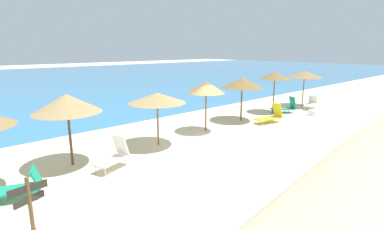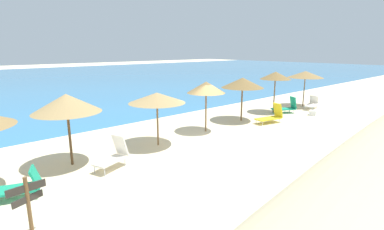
{
  "view_description": "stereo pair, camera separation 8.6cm",
  "coord_description": "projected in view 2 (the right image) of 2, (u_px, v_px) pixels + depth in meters",
  "views": [
    {
      "loc": [
        -9.85,
        -9.15,
        4.31
      ],
      "look_at": [
        -0.14,
        1.55,
        1.0
      ],
      "focal_mm": 27.16,
      "sensor_mm": 36.0,
      "label": 1
    },
    {
      "loc": [
        -9.79,
        -9.21,
        4.31
      ],
      "look_at": [
        -0.14,
        1.55,
        1.0
      ],
      "focal_mm": 27.16,
      "sensor_mm": 36.0,
      "label": 2
    }
  ],
  "objects": [
    {
      "name": "ground_plane",
      "position": [
        216.0,
        140.0,
        14.01
      ],
      "size": [
        160.0,
        160.0,
        0.0
      ],
      "primitive_type": "plane",
      "color": "beige"
    },
    {
      "name": "beach_umbrella_2",
      "position": [
        157.0,
        98.0,
        12.82
      ],
      "size": [
        2.53,
        2.53,
        2.42
      ],
      "color": "brown",
      "rests_on": "ground_plane"
    },
    {
      "name": "sea_water",
      "position": [
        29.0,
        81.0,
        39.24
      ],
      "size": [
        160.0,
        58.38,
        0.01
      ],
      "primitive_type": "cube",
      "color": "teal",
      "rests_on": "ground_plane"
    },
    {
      "name": "beach_umbrella_5",
      "position": [
        276.0,
        76.0,
        19.54
      ],
      "size": [
        2.07,
        2.07,
        2.81
      ],
      "color": "brown",
      "rests_on": "ground_plane"
    },
    {
      "name": "cooler_box",
      "position": [
        313.0,
        113.0,
        19.21
      ],
      "size": [
        0.56,
        0.54,
        0.32
      ],
      "primitive_type": "cube",
      "rotation": [
        0.0,
        0.0,
        0.36
      ],
      "color": "white",
      "rests_on": "ground_plane"
    },
    {
      "name": "beach_umbrella_6",
      "position": [
        305.0,
        74.0,
        21.68
      ],
      "size": [
        2.6,
        2.6,
        2.68
      ],
      "color": "brown",
      "rests_on": "ground_plane"
    },
    {
      "name": "lounge_chair_3",
      "position": [
        18.0,
        187.0,
        8.49
      ],
      "size": [
        1.63,
        1.15,
        0.89
      ],
      "rotation": [
        0.0,
        0.0,
        1.21
      ],
      "color": "#199972",
      "rests_on": "ground_plane"
    },
    {
      "name": "lounge_chair_1",
      "position": [
        114.0,
        155.0,
        10.67
      ],
      "size": [
        1.45,
        0.98,
        1.21
      ],
      "rotation": [
        0.0,
        0.0,
        1.9
      ],
      "color": "white",
      "rests_on": "ground_plane"
    },
    {
      "name": "lounge_chair_2",
      "position": [
        312.0,
        104.0,
        21.26
      ],
      "size": [
        1.73,
        0.94,
        0.9
      ],
      "rotation": [
        0.0,
        0.0,
        1.8
      ],
      "color": "white",
      "rests_on": "ground_plane"
    },
    {
      "name": "wooden_signpost",
      "position": [
        28.0,
        201.0,
        6.63
      ],
      "size": [
        0.84,
        0.27,
        1.5
      ],
      "rotation": [
        0.0,
        0.0,
        0.1
      ],
      "color": "brown",
      "rests_on": "ground_plane"
    },
    {
      "name": "lounge_chair_4",
      "position": [
        271.0,
        116.0,
        17.21
      ],
      "size": [
        1.78,
        0.99,
        1.14
      ],
      "rotation": [
        0.0,
        0.0,
        1.35
      ],
      "color": "yellow",
      "rests_on": "ground_plane"
    },
    {
      "name": "beach_umbrella_4",
      "position": [
        243.0,
        83.0,
        17.32
      ],
      "size": [
        2.53,
        2.53,
        2.63
      ],
      "color": "brown",
      "rests_on": "ground_plane"
    },
    {
      "name": "beach_umbrella_1",
      "position": [
        67.0,
        103.0,
        10.55
      ],
      "size": [
        2.45,
        2.45,
        2.72
      ],
      "color": "brown",
      "rests_on": "ground_plane"
    },
    {
      "name": "beach_umbrella_3",
      "position": [
        206.0,
        87.0,
        14.98
      ],
      "size": [
        1.99,
        1.99,
        2.66
      ],
      "color": "brown",
      "rests_on": "ground_plane"
    },
    {
      "name": "lounge_chair_0",
      "position": [
        286.0,
        107.0,
        19.84
      ],
      "size": [
        1.71,
        1.39,
        1.11
      ],
      "rotation": [
        0.0,
        0.0,
        1.03
      ],
      "color": "#199972",
      "rests_on": "ground_plane"
    }
  ]
}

